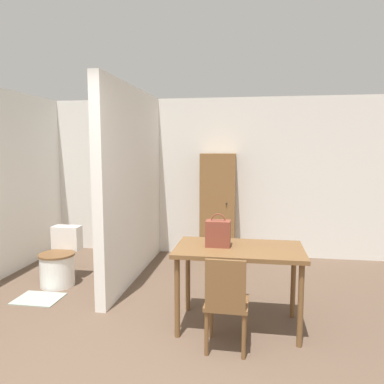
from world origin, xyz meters
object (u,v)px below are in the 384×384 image
object	(u,v)px
toilet	(59,262)
dining_table	(239,257)
wooden_cabinet	(218,206)
handbag	(218,233)
wooden_chair	(226,301)

from	to	relation	value
toilet	dining_table	bearing A→B (deg)	-19.10
toilet	wooden_cabinet	distance (m)	2.43
dining_table	wooden_cabinet	size ratio (longest dim) A/B	0.74
dining_table	toilet	xyz separation A→B (m)	(-2.28, 0.79, -0.42)
handbag	wooden_cabinet	world-z (taller)	wooden_cabinet
dining_table	wooden_chair	bearing A→B (deg)	-100.50
wooden_chair	toilet	distance (m)	2.54
handbag	wooden_cabinet	size ratio (longest dim) A/B	0.20
dining_table	handbag	size ratio (longest dim) A/B	3.77
dining_table	wooden_cabinet	bearing A→B (deg)	100.17
dining_table	wooden_cabinet	xyz separation A→B (m)	(-0.40, 2.22, 0.12)
dining_table	handbag	world-z (taller)	handbag
dining_table	handbag	xyz separation A→B (m)	(-0.20, 0.01, 0.22)
dining_table	wooden_chair	size ratio (longest dim) A/B	1.44
toilet	handbag	size ratio (longest dim) A/B	2.20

